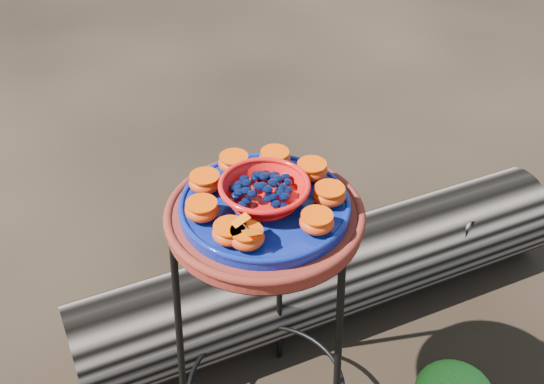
% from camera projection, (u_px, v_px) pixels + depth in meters
% --- Properties ---
extents(plant_stand, '(0.44, 0.44, 0.70)m').
position_uv_depth(plant_stand, '(266.00, 335.00, 1.63)').
color(plant_stand, black).
rests_on(plant_stand, ground).
extents(terracotta_saucer, '(0.40, 0.40, 0.03)m').
position_uv_depth(terracotta_saucer, '(265.00, 218.00, 1.40)').
color(terracotta_saucer, '#55140D').
rests_on(terracotta_saucer, plant_stand).
extents(cobalt_plate, '(0.35, 0.35, 0.02)m').
position_uv_depth(cobalt_plate, '(265.00, 207.00, 1.38)').
color(cobalt_plate, '#00084B').
rests_on(cobalt_plate, terracotta_saucer).
extents(red_bowl, '(0.17, 0.17, 0.05)m').
position_uv_depth(red_bowl, '(264.00, 193.00, 1.36)').
color(red_bowl, red).
rests_on(red_bowl, cobalt_plate).
extents(glass_gems, '(0.13, 0.13, 0.02)m').
position_uv_depth(glass_gems, '(264.00, 179.00, 1.34)').
color(glass_gems, black).
rests_on(glass_gems, red_bowl).
extents(orange_half_0, '(0.07, 0.07, 0.04)m').
position_uv_depth(orange_half_0, '(247.00, 237.00, 1.27)').
color(orange_half_0, '#A82001').
rests_on(orange_half_0, cobalt_plate).
extents(orange_half_1, '(0.07, 0.07, 0.04)m').
position_uv_depth(orange_half_1, '(317.00, 222.00, 1.30)').
color(orange_half_1, '#A82001').
rests_on(orange_half_1, cobalt_plate).
extents(orange_half_2, '(0.07, 0.07, 0.04)m').
position_uv_depth(orange_half_2, '(329.00, 195.00, 1.37)').
color(orange_half_2, '#A82001').
rests_on(orange_half_2, cobalt_plate).
extents(orange_half_3, '(0.07, 0.07, 0.04)m').
position_uv_depth(orange_half_3, '(312.00, 171.00, 1.43)').
color(orange_half_3, '#A82001').
rests_on(orange_half_3, cobalt_plate).
extents(orange_half_4, '(0.07, 0.07, 0.04)m').
position_uv_depth(orange_half_4, '(275.00, 159.00, 1.47)').
color(orange_half_4, '#A82001').
rests_on(orange_half_4, cobalt_plate).
extents(orange_half_5, '(0.07, 0.07, 0.04)m').
position_uv_depth(orange_half_5, '(234.00, 163.00, 1.45)').
color(orange_half_5, '#A82001').
rests_on(orange_half_5, cobalt_plate).
extents(orange_half_6, '(0.07, 0.07, 0.04)m').
position_uv_depth(orange_half_6, '(205.00, 182.00, 1.40)').
color(orange_half_6, '#A82001').
rests_on(orange_half_6, cobalt_plate).
extents(orange_half_7, '(0.07, 0.07, 0.04)m').
position_uv_depth(orange_half_7, '(202.00, 210.00, 1.33)').
color(orange_half_7, '#A82001').
rests_on(orange_half_7, cobalt_plate).
extents(orange_half_8, '(0.07, 0.07, 0.04)m').
position_uv_depth(orange_half_8, '(230.00, 233.00, 1.28)').
color(orange_half_8, '#A82001').
rests_on(orange_half_8, cobalt_plate).
extents(butterfly, '(0.09, 0.08, 0.01)m').
position_uv_depth(butterfly, '(246.00, 227.00, 1.25)').
color(butterfly, '#D65102').
rests_on(butterfly, orange_half_0).
extents(driftwood_log, '(1.49, 1.19, 0.29)m').
position_uv_depth(driftwood_log, '(324.00, 274.00, 2.08)').
color(driftwood_log, black).
rests_on(driftwood_log, ground).
extents(foliage_left, '(0.28, 0.28, 0.14)m').
position_uv_depth(foliage_left, '(174.00, 323.00, 2.02)').
color(foliage_left, '#176E1A').
rests_on(foliage_left, ground).
extents(foliage_back, '(0.35, 0.35, 0.18)m').
position_uv_depth(foliage_back, '(243.00, 261.00, 2.20)').
color(foliage_back, '#176E1A').
rests_on(foliage_back, ground).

